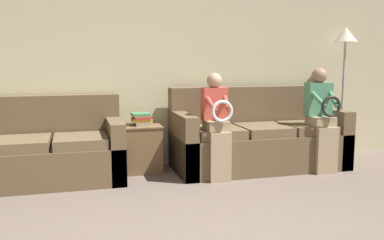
{
  "coord_description": "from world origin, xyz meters",
  "views": [
    {
      "loc": [
        -0.8,
        -2.15,
        1.32
      ],
      "look_at": [
        0.3,
        1.86,
        0.74
      ],
      "focal_mm": 40.0,
      "sensor_mm": 36.0,
      "label": 1
    }
  ],
  "objects_px": {
    "child_right_seated": "(322,115)",
    "book_stack": "(141,119)",
    "floor_lamp": "(345,49)",
    "couch_side": "(53,152)",
    "side_shelf": "(142,147)",
    "couch_main": "(258,140)",
    "child_left_seated": "(217,121)"
  },
  "relations": [
    {
      "from": "child_right_seated",
      "to": "book_stack",
      "type": "height_order",
      "value": "child_right_seated"
    },
    {
      "from": "book_stack",
      "to": "floor_lamp",
      "type": "xyz_separation_m",
      "value": [
        2.72,
        -0.01,
        0.84
      ]
    },
    {
      "from": "couch_side",
      "to": "book_stack",
      "type": "xyz_separation_m",
      "value": [
        1.0,
        0.16,
        0.31
      ]
    },
    {
      "from": "floor_lamp",
      "to": "child_right_seated",
      "type": "bearing_deg",
      "value": -139.86
    },
    {
      "from": "couch_side",
      "to": "side_shelf",
      "type": "height_order",
      "value": "couch_side"
    },
    {
      "from": "child_right_seated",
      "to": "floor_lamp",
      "type": "bearing_deg",
      "value": 40.14
    },
    {
      "from": "couch_main",
      "to": "book_stack",
      "type": "bearing_deg",
      "value": 171.41
    },
    {
      "from": "child_left_seated",
      "to": "child_right_seated",
      "type": "distance_m",
      "value": 1.31
    },
    {
      "from": "couch_main",
      "to": "child_right_seated",
      "type": "height_order",
      "value": "child_right_seated"
    },
    {
      "from": "child_left_seated",
      "to": "child_right_seated",
      "type": "relative_size",
      "value": 0.96
    },
    {
      "from": "couch_side",
      "to": "child_right_seated",
      "type": "relative_size",
      "value": 1.22
    },
    {
      "from": "child_left_seated",
      "to": "side_shelf",
      "type": "xyz_separation_m",
      "value": [
        -0.75,
        0.57,
        -0.37
      ]
    },
    {
      "from": "couch_side",
      "to": "floor_lamp",
      "type": "distance_m",
      "value": 3.9
    },
    {
      "from": "couch_main",
      "to": "floor_lamp",
      "type": "distance_m",
      "value": 1.74
    },
    {
      "from": "child_right_seated",
      "to": "couch_side",
      "type": "bearing_deg",
      "value": 172.38
    },
    {
      "from": "child_right_seated",
      "to": "side_shelf",
      "type": "height_order",
      "value": "child_right_seated"
    },
    {
      "from": "couch_side",
      "to": "side_shelf",
      "type": "distance_m",
      "value": 1.02
    },
    {
      "from": "child_left_seated",
      "to": "child_right_seated",
      "type": "bearing_deg",
      "value": 0.18
    },
    {
      "from": "couch_main",
      "to": "child_left_seated",
      "type": "xyz_separation_m",
      "value": [
        -0.66,
        -0.36,
        0.31
      ]
    },
    {
      "from": "child_left_seated",
      "to": "couch_main",
      "type": "bearing_deg",
      "value": 28.86
    },
    {
      "from": "child_right_seated",
      "to": "floor_lamp",
      "type": "xyz_separation_m",
      "value": [
        0.66,
        0.56,
        0.79
      ]
    },
    {
      "from": "couch_side",
      "to": "child_left_seated",
      "type": "xyz_separation_m",
      "value": [
        1.75,
        -0.41,
        0.33
      ]
    },
    {
      "from": "child_left_seated",
      "to": "floor_lamp",
      "type": "bearing_deg",
      "value": 15.87
    },
    {
      "from": "side_shelf",
      "to": "couch_main",
      "type": "bearing_deg",
      "value": -8.36
    },
    {
      "from": "child_left_seated",
      "to": "floor_lamp",
      "type": "relative_size",
      "value": 0.68
    },
    {
      "from": "book_stack",
      "to": "side_shelf",
      "type": "bearing_deg",
      "value": -106.02
    },
    {
      "from": "couch_main",
      "to": "book_stack",
      "type": "height_order",
      "value": "couch_main"
    },
    {
      "from": "book_stack",
      "to": "floor_lamp",
      "type": "height_order",
      "value": "floor_lamp"
    },
    {
      "from": "couch_main",
      "to": "couch_side",
      "type": "xyz_separation_m",
      "value": [
        -2.41,
        0.05,
        -0.02
      ]
    },
    {
      "from": "couch_side",
      "to": "book_stack",
      "type": "relative_size",
      "value": 4.9
    },
    {
      "from": "child_left_seated",
      "to": "couch_side",
      "type": "bearing_deg",
      "value": 166.7
    },
    {
      "from": "couch_main",
      "to": "floor_lamp",
      "type": "bearing_deg",
      "value": 8.6
    }
  ]
}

